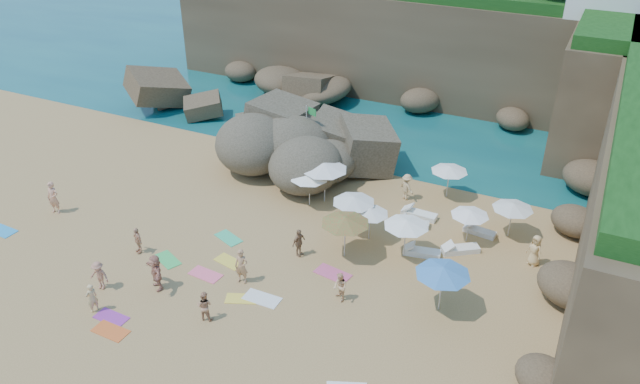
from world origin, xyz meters
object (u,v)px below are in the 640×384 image
at_px(parasol_1, 325,166).
at_px(parasol_2, 513,206).
at_px(rock_outcrop, 319,168).
at_px(person_stand_2, 407,187).
at_px(person_stand_5, 276,151).
at_px(person_stand_6, 92,298).
at_px(person_stand_0, 53,198).
at_px(parasol_0, 309,176).
at_px(person_stand_4, 535,250).
at_px(flag_pole, 308,128).
at_px(person_stand_3, 299,243).
at_px(person_stand_1, 204,306).
at_px(lounger_0, 302,184).

bearing_deg(parasol_1, parasol_2, 5.32).
bearing_deg(rock_outcrop, person_stand_2, -11.33).
height_order(rock_outcrop, parasol_2, parasol_2).
xyz_separation_m(rock_outcrop, person_stand_2, (6.26, -1.25, 0.81)).
bearing_deg(parasol_2, person_stand_5, 172.85).
distance_m(person_stand_2, person_stand_5, 8.99).
bearing_deg(person_stand_6, person_stand_0, -109.11).
relative_size(parasol_0, person_stand_4, 1.30).
distance_m(flag_pole, person_stand_2, 7.45).
relative_size(person_stand_3, person_stand_5, 0.79).
bearing_deg(person_stand_3, parasol_1, 25.25).
bearing_deg(person_stand_4, person_stand_5, -161.90).
xyz_separation_m(person_stand_1, person_stand_4, (12.30, 10.36, 0.11)).
xyz_separation_m(rock_outcrop, flag_pole, (-0.82, 0.22, 2.57)).
bearing_deg(rock_outcrop, person_stand_4, -18.17).
distance_m(rock_outcrop, person_stand_2, 6.44).
relative_size(parasol_1, person_stand_4, 1.57).
height_order(person_stand_1, person_stand_6, person_stand_6).
distance_m(flag_pole, parasol_0, 5.07).
distance_m(parasol_1, person_stand_0, 15.23).
xyz_separation_m(rock_outcrop, parasol_1, (2.07, -3.53, 2.27)).
height_order(person_stand_0, person_stand_4, person_stand_0).
bearing_deg(rock_outcrop, person_stand_6, -100.60).
bearing_deg(person_stand_3, person_stand_4, -54.57).
relative_size(person_stand_1, person_stand_6, 1.00).
distance_m(person_stand_0, person_stand_3, 14.39).
relative_size(parasol_0, person_stand_1, 1.50).
distance_m(parasol_0, person_stand_1, 10.76).
bearing_deg(lounger_0, person_stand_3, -87.03).
relative_size(person_stand_3, person_stand_6, 1.04).
height_order(parasol_2, person_stand_1, parasol_2).
bearing_deg(rock_outcrop, person_stand_0, -134.52).
bearing_deg(person_stand_6, parasol_0, 175.28).
distance_m(rock_outcrop, person_stand_3, 9.51).
height_order(person_stand_1, person_stand_3, person_stand_3).
xyz_separation_m(parasol_1, person_stand_2, (4.19, 2.28, -1.47)).
xyz_separation_m(parasol_0, person_stand_4, (12.52, -0.34, -1.05)).
xyz_separation_m(lounger_0, person_stand_0, (-11.06, -8.72, 0.82)).
bearing_deg(parasol_1, person_stand_6, -111.57).
bearing_deg(parasol_1, person_stand_4, -5.08).
height_order(person_stand_3, person_stand_6, person_stand_3).
relative_size(rock_outcrop, person_stand_4, 5.47).
xyz_separation_m(parasol_1, parasol_2, (10.33, 0.96, -0.42)).
relative_size(parasol_0, person_stand_2, 1.35).
relative_size(parasol_2, person_stand_1, 1.47).
bearing_deg(parasol_2, lounger_0, 179.63).
xyz_separation_m(flag_pole, parasol_2, (13.22, -2.79, -0.72)).
xyz_separation_m(parasol_2, person_stand_4, (1.59, -2.02, -1.02)).
xyz_separation_m(flag_pole, person_stand_1, (2.51, -15.17, -1.85)).
distance_m(parasol_0, person_stand_4, 12.57).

